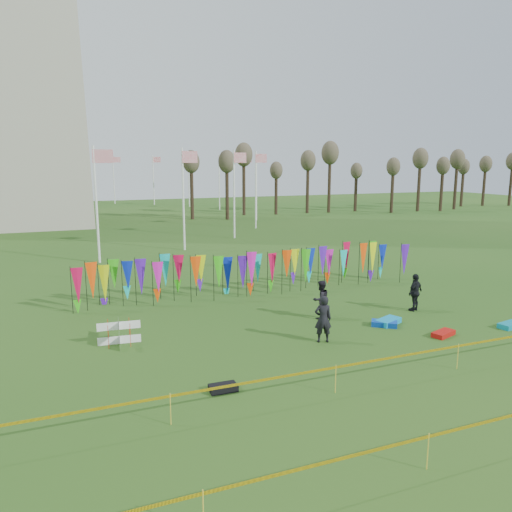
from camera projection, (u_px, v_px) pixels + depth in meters
name	position (u px, v px, depth m)	size (l,w,h in m)	color
ground	(342.00, 354.00, 18.20)	(160.00, 160.00, 0.00)	#214B15
flagpole_ring	(10.00, 188.00, 56.09)	(57.40, 56.16, 8.00)	white
banner_row	(256.00, 269.00, 26.38)	(18.64, 0.64, 2.23)	black
caution_tape_near	(381.00, 361.00, 15.62)	(26.00, 0.02, 0.90)	yellow
caution_tape_far	(485.00, 424.00, 11.85)	(26.00, 0.02, 0.90)	yellow
tree_line	(375.00, 168.00, 68.91)	(53.92, 1.92, 7.84)	#37271B
box_kite	(119.00, 333.00, 19.13)	(0.82, 0.82, 0.92)	red
person_left	(323.00, 319.00, 19.29)	(0.68, 0.50, 1.86)	black
person_mid	(321.00, 300.00, 22.23)	(0.84, 0.52, 1.74)	black
person_right	(415.00, 292.00, 23.39)	(1.04, 0.59, 1.78)	black
kite_bag_turquoise	(388.00, 321.00, 21.57)	(1.21, 0.60, 0.24)	#0E97D5
kite_bag_blue	(384.00, 324.00, 21.30)	(1.06, 0.56, 0.22)	#0B42B8
kite_bag_red	(443.00, 334.00, 20.11)	(1.07, 0.49, 0.20)	red
kite_bag_black	(223.00, 388.00, 15.28)	(0.85, 0.49, 0.20)	black
kite_bag_teal	(510.00, 325.00, 21.14)	(1.10, 0.53, 0.21)	#0B8AA7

